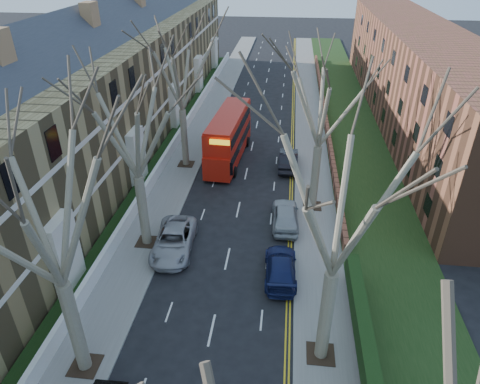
% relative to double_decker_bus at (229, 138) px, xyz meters
% --- Properties ---
extents(pavement_left, '(3.00, 102.00, 0.12)m').
position_rel_double_decker_bus_xyz_m(pavement_left, '(-4.08, 9.24, -2.10)').
color(pavement_left, slate).
rests_on(pavement_left, ground).
extents(pavement_right, '(3.00, 102.00, 0.12)m').
position_rel_double_decker_bus_xyz_m(pavement_right, '(7.92, 9.24, -2.10)').
color(pavement_right, slate).
rests_on(pavement_right, ground).
extents(terrace_left, '(9.70, 78.00, 13.60)m').
position_rel_double_decker_bus_xyz_m(terrace_left, '(-11.72, 1.24, 3.37)').
color(terrace_left, olive).
rests_on(terrace_left, ground).
extents(flats_right, '(13.97, 54.00, 10.00)m').
position_rel_double_decker_bus_xyz_m(flats_right, '(19.39, 13.24, 2.82)').
color(flats_right, brown).
rests_on(flats_right, ground).
extents(front_wall_left, '(0.30, 78.00, 1.00)m').
position_rel_double_decker_bus_xyz_m(front_wall_left, '(-5.73, 1.24, -1.54)').
color(front_wall_left, white).
rests_on(front_wall_left, ground).
extents(grass_verge_right, '(6.00, 102.00, 0.06)m').
position_rel_double_decker_bus_xyz_m(grass_verge_right, '(12.42, 9.24, -2.01)').
color(grass_verge_right, '#193112').
rests_on(grass_verge_right, ground).
extents(tree_left_mid, '(10.50, 10.50, 14.71)m').
position_rel_double_decker_bus_xyz_m(tree_left_mid, '(-3.78, -23.76, 7.40)').
color(tree_left_mid, '#6E614F').
rests_on(tree_left_mid, ground).
extents(tree_left_far, '(10.15, 10.15, 14.22)m').
position_rel_double_decker_bus_xyz_m(tree_left_far, '(-3.78, -13.76, 7.08)').
color(tree_left_far, '#6E614F').
rests_on(tree_left_far, ground).
extents(tree_left_dist, '(10.50, 10.50, 14.71)m').
position_rel_double_decker_bus_xyz_m(tree_left_dist, '(-3.78, -1.76, 7.40)').
color(tree_left_dist, '#6E614F').
rests_on(tree_left_dist, ground).
extents(tree_right_mid, '(10.50, 10.50, 14.71)m').
position_rel_double_decker_bus_xyz_m(tree_right_mid, '(7.62, -21.76, 7.40)').
color(tree_right_mid, '#6E614F').
rests_on(tree_right_mid, ground).
extents(tree_right_far, '(10.15, 10.15, 14.22)m').
position_rel_double_decker_bus_xyz_m(tree_right_far, '(7.62, -7.76, 7.08)').
color(tree_right_far, '#6E614F').
rests_on(tree_right_far, ground).
extents(double_decker_bus, '(3.21, 10.62, 4.40)m').
position_rel_double_decker_bus_xyz_m(double_decker_bus, '(0.00, 0.00, 0.00)').
color(double_decker_bus, '#B7190D').
rests_on(double_decker_bus, ground).
extents(car_left_far, '(2.83, 5.59, 1.52)m').
position_rel_double_decker_bus_xyz_m(car_left_far, '(-1.74, -14.22, -1.40)').
color(car_left_far, '#A1A0A6').
rests_on(car_left_far, ground).
extents(car_right_near, '(2.13, 4.83, 1.38)m').
position_rel_double_decker_bus_xyz_m(car_right_near, '(5.41, -16.03, -1.47)').
color(car_right_near, '#151D4C').
rests_on(car_right_near, ground).
extents(car_right_mid, '(2.11, 4.79, 1.60)m').
position_rel_double_decker_bus_xyz_m(car_right_mid, '(5.57, -10.37, -1.36)').
color(car_right_mid, '#A0A5A9').
rests_on(car_right_mid, ground).
extents(car_right_far, '(1.71, 4.76, 1.56)m').
position_rel_double_decker_bus_xyz_m(car_right_far, '(5.62, -1.08, -1.38)').
color(car_right_far, black).
rests_on(car_right_far, ground).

